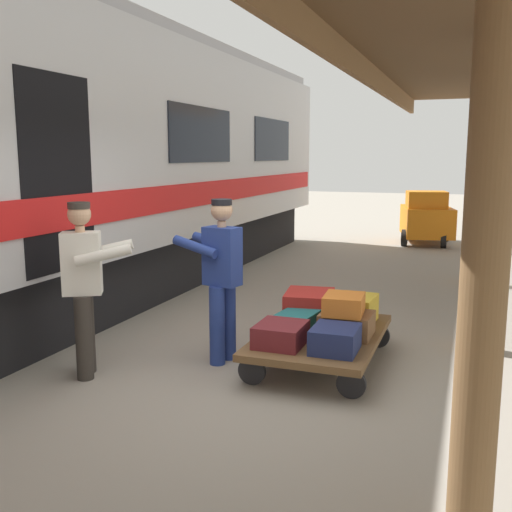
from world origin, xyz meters
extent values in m
plane|color=gray|center=(0.00, 0.00, 0.00)|extent=(60.00, 60.00, 0.00)
cylinder|color=brown|center=(-1.82, -9.14, 1.70)|extent=(0.24, 0.24, 3.40)
cylinder|color=brown|center=(-1.82, -5.48, 1.70)|extent=(0.24, 0.24, 3.40)
cylinder|color=brown|center=(-1.82, -1.83, 1.70)|extent=(0.24, 0.24, 3.40)
cylinder|color=brown|center=(-1.82, 1.83, 1.70)|extent=(0.24, 0.24, 3.40)
cube|color=brown|center=(-0.27, 0.00, 3.25)|extent=(0.08, 19.08, 0.30)
cube|color=red|center=(2.22, 0.00, 1.55)|extent=(0.03, 19.04, 0.36)
cube|color=black|center=(2.22, -6.80, 2.45)|extent=(0.02, 2.14, 0.84)
cube|color=black|center=(2.22, -3.40, 2.45)|extent=(0.02, 2.14, 0.84)
cube|color=black|center=(2.28, 0.00, 1.95)|extent=(0.12, 1.10, 2.00)
cube|color=brown|center=(-0.34, -0.75, 0.30)|extent=(1.18, 1.90, 0.07)
cylinder|color=black|center=(-0.82, 0.01, 0.13)|extent=(0.27, 0.05, 0.27)
cylinder|color=black|center=(0.13, 0.01, 0.13)|extent=(0.27, 0.05, 0.27)
cylinder|color=black|center=(-0.82, -1.51, 0.13)|extent=(0.27, 0.05, 0.27)
cylinder|color=black|center=(0.13, -1.51, 0.13)|extent=(0.27, 0.05, 0.27)
cube|color=gold|center=(-0.61, -1.27, 0.48)|extent=(0.41, 0.52, 0.29)
cube|color=#AD231E|center=(-0.08, -1.27, 0.48)|extent=(0.60, 0.67, 0.30)
cube|color=brown|center=(-0.61, -0.75, 0.45)|extent=(0.51, 0.46, 0.23)
cube|color=#1E666B|center=(-0.08, -0.75, 0.43)|extent=(0.44, 0.66, 0.18)
cube|color=navy|center=(-0.61, -0.23, 0.45)|extent=(0.42, 0.48, 0.23)
cube|color=maroon|center=(-0.08, -0.23, 0.44)|extent=(0.45, 0.51, 0.21)
cube|color=#CC6B23|center=(-0.58, -0.71, 0.67)|extent=(0.41, 0.46, 0.19)
cylinder|color=navy|center=(0.62, -0.58, 0.41)|extent=(0.16, 0.16, 0.82)
cylinder|color=navy|center=(0.66, -0.38, 0.41)|extent=(0.16, 0.16, 0.82)
cube|color=navy|center=(0.64, -0.48, 1.12)|extent=(0.40, 0.29, 0.60)
cylinder|color=tan|center=(0.64, -0.48, 1.45)|extent=(0.09, 0.09, 0.06)
sphere|color=tan|center=(0.64, -0.48, 1.59)|extent=(0.22, 0.22, 0.22)
cylinder|color=black|center=(0.64, -0.48, 1.67)|extent=(0.21, 0.21, 0.06)
cylinder|color=navy|center=(0.82, -0.68, 1.22)|extent=(0.54, 0.21, 0.21)
cylinder|color=navy|center=(0.89, -0.37, 1.22)|extent=(0.54, 0.21, 0.21)
cylinder|color=#332D28|center=(1.69, 0.44, 0.41)|extent=(0.16, 0.16, 0.82)
cylinder|color=#332D28|center=(1.79, 0.26, 0.41)|extent=(0.16, 0.16, 0.82)
cube|color=silver|center=(1.74, 0.35, 1.12)|extent=(0.42, 0.37, 0.60)
cylinder|color=tan|center=(1.74, 0.35, 1.45)|extent=(0.09, 0.09, 0.06)
sphere|color=tan|center=(1.74, 0.35, 1.59)|extent=(0.22, 0.22, 0.22)
cylinder|color=#332D28|center=(1.74, 0.35, 1.67)|extent=(0.21, 0.21, 0.06)
cylinder|color=silver|center=(1.47, 0.38, 1.22)|extent=(0.51, 0.35, 0.21)
cylinder|color=silver|center=(1.62, 0.10, 1.22)|extent=(0.51, 0.35, 0.21)
cube|color=orange|center=(-0.68, -9.97, 0.55)|extent=(1.44, 1.90, 0.70)
cube|color=orange|center=(-0.68, -9.62, 1.05)|extent=(1.03, 0.88, 0.50)
cylinder|color=black|center=(-1.13, -9.37, 0.20)|extent=(0.12, 0.40, 0.40)
cylinder|color=black|center=(-0.23, -9.37, 0.20)|extent=(0.12, 0.40, 0.40)
cylinder|color=black|center=(-1.13, -10.57, 0.20)|extent=(0.12, 0.40, 0.40)
cylinder|color=black|center=(-0.23, -10.57, 0.20)|extent=(0.12, 0.40, 0.40)
camera|label=1|loc=(-1.75, 5.00, 2.13)|focal=41.67mm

